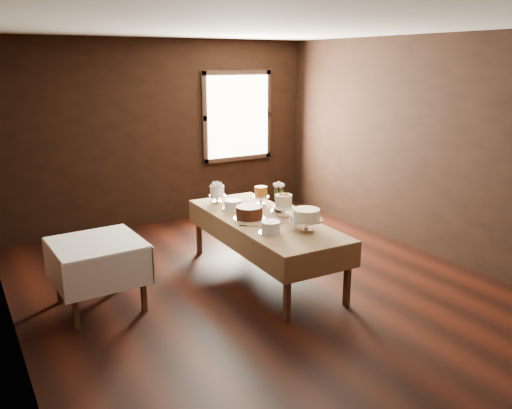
# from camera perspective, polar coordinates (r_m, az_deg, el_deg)

# --- Properties ---
(floor) EXTENTS (5.00, 6.00, 0.01)m
(floor) POSITION_cam_1_polar(r_m,az_deg,el_deg) (5.84, 1.02, -9.48)
(floor) COLOR black
(floor) RESTS_ON ground
(ceiling) EXTENTS (5.00, 6.00, 0.01)m
(ceiling) POSITION_cam_1_polar(r_m,az_deg,el_deg) (5.30, 1.18, 19.12)
(ceiling) COLOR beige
(ceiling) RESTS_ON wall_back
(wall_back) EXTENTS (5.00, 0.02, 2.80)m
(wall_back) POSITION_cam_1_polar(r_m,az_deg,el_deg) (8.07, -10.37, 7.66)
(wall_back) COLOR black
(wall_back) RESTS_ON ground
(wall_left) EXTENTS (0.02, 6.00, 2.80)m
(wall_left) POSITION_cam_1_polar(r_m,az_deg,el_deg) (4.62, -26.22, 0.55)
(wall_left) COLOR black
(wall_left) RESTS_ON ground
(wall_right) EXTENTS (0.02, 6.00, 2.80)m
(wall_right) POSITION_cam_1_polar(r_m,az_deg,el_deg) (7.03, 18.75, 5.97)
(wall_right) COLOR black
(wall_right) RESTS_ON ground
(window) EXTENTS (1.10, 0.05, 1.30)m
(window) POSITION_cam_1_polar(r_m,az_deg,el_deg) (8.53, -1.99, 9.67)
(window) COLOR #FFEABF
(window) RESTS_ON wall_back
(display_table) EXTENTS (0.98, 2.35, 0.72)m
(display_table) POSITION_cam_1_polar(r_m,az_deg,el_deg) (5.98, 0.92, -2.01)
(display_table) COLOR #442A19
(display_table) RESTS_ON ground
(side_table) EXTENTS (0.89, 0.89, 0.72)m
(side_table) POSITION_cam_1_polar(r_m,az_deg,el_deg) (5.48, -17.11, -4.73)
(side_table) COLOR #442A19
(side_table) RESTS_ON ground
(cake_meringue) EXTENTS (0.24, 0.24, 0.23)m
(cake_meringue) POSITION_cam_1_polar(r_m,az_deg,el_deg) (6.63, -4.30, 1.12)
(cake_meringue) COLOR silver
(cake_meringue) RESTS_ON display_table
(cake_lattice) EXTENTS (0.31, 0.31, 0.10)m
(cake_lattice) POSITION_cam_1_polar(r_m,az_deg,el_deg) (6.32, -2.51, -0.09)
(cake_lattice) COLOR white
(cake_lattice) RESTS_ON display_table
(cake_caramel) EXTENTS (0.21, 0.21, 0.25)m
(cake_caramel) POSITION_cam_1_polar(r_m,az_deg,el_deg) (6.49, 0.55, 0.87)
(cake_caramel) COLOR white
(cake_caramel) RESTS_ON display_table
(cake_chocolate) EXTENTS (0.37, 0.37, 0.14)m
(cake_chocolate) POSITION_cam_1_polar(r_m,az_deg,el_deg) (5.94, -0.74, -0.91)
(cake_chocolate) COLOR silver
(cake_chocolate) RESTS_ON display_table
(cake_flowers) EXTENTS (0.26, 0.26, 0.26)m
(cake_flowers) POSITION_cam_1_polar(r_m,az_deg,el_deg) (6.03, 3.05, -0.20)
(cake_flowers) COLOR white
(cake_flowers) RESTS_ON display_table
(cake_swirl) EXTENTS (0.27, 0.27, 0.13)m
(cake_swirl) POSITION_cam_1_polar(r_m,az_deg,el_deg) (5.43, 1.61, -2.57)
(cake_swirl) COLOR silver
(cake_swirl) RESTS_ON display_table
(cake_cream) EXTENTS (0.37, 0.37, 0.25)m
(cake_cream) POSITION_cam_1_polar(r_m,az_deg,el_deg) (5.53, 5.54, -1.75)
(cake_cream) COLOR silver
(cake_cream) RESTS_ON display_table
(cake_server_a) EXTENTS (0.24, 0.05, 0.01)m
(cake_server_a) POSITION_cam_1_polar(r_m,az_deg,el_deg) (5.77, 3.07, -2.08)
(cake_server_a) COLOR silver
(cake_server_a) RESTS_ON display_table
(cake_server_b) EXTENTS (0.17, 0.20, 0.01)m
(cake_server_b) POSITION_cam_1_polar(r_m,az_deg,el_deg) (5.79, 5.50, -2.10)
(cake_server_b) COLOR silver
(cake_server_b) RESTS_ON display_table
(cake_server_c) EXTENTS (0.05, 0.24, 0.01)m
(cake_server_c) POSITION_cam_1_polar(r_m,az_deg,el_deg) (6.18, -0.80, -0.86)
(cake_server_c) COLOR silver
(cake_server_c) RESTS_ON display_table
(cake_server_d) EXTENTS (0.16, 0.21, 0.01)m
(cake_server_d) POSITION_cam_1_polar(r_m,az_deg,el_deg) (6.27, 1.77, -0.65)
(cake_server_d) COLOR silver
(cake_server_d) RESTS_ON display_table
(cake_server_e) EXTENTS (0.20, 0.17, 0.01)m
(cake_server_e) POSITION_cam_1_polar(r_m,az_deg,el_deg) (5.66, -0.22, -2.42)
(cake_server_e) COLOR silver
(cake_server_e) RESTS_ON display_table
(flower_vase) EXTENTS (0.20, 0.20, 0.15)m
(flower_vase) POSITION_cam_1_polar(r_m,az_deg,el_deg) (6.21, 2.50, -0.13)
(flower_vase) COLOR #2D2823
(flower_vase) RESTS_ON display_table
(flower_bouquet) EXTENTS (0.14, 0.14, 0.20)m
(flower_bouquet) POSITION_cam_1_polar(r_m,az_deg,el_deg) (6.16, 2.52, 1.62)
(flower_bouquet) COLOR white
(flower_bouquet) RESTS_ON flower_vase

